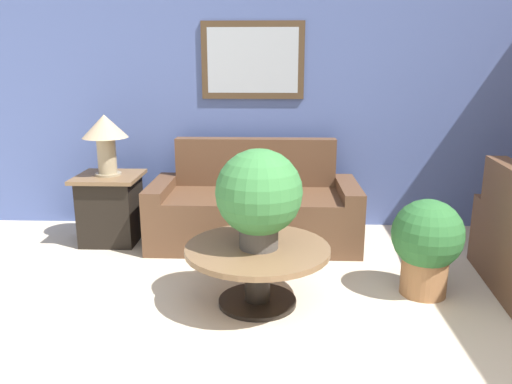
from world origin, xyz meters
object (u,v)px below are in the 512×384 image
at_px(table_lamp, 105,133).
at_px(coffee_table, 257,262).
at_px(side_table, 111,208).
at_px(potted_plant_on_table, 259,195).
at_px(couch_main, 254,210).
at_px(potted_plant_floor, 427,242).

bearing_deg(table_lamp, coffee_table, -40.72).
distance_m(coffee_table, side_table, 1.88).
distance_m(table_lamp, potted_plant_on_table, 1.92).
bearing_deg(coffee_table, potted_plant_on_table, -59.35).
bearing_deg(couch_main, side_table, -178.48).
height_order(couch_main, potted_plant_floor, couch_main).
xyz_separation_m(side_table, potted_plant_floor, (2.64, -1.03, 0.07)).
distance_m(couch_main, coffee_table, 1.27).
relative_size(couch_main, side_table, 2.97).
bearing_deg(side_table, potted_plant_floor, -21.25).
distance_m(coffee_table, potted_plant_on_table, 0.49).
bearing_deg(potted_plant_on_table, side_table, 139.10).
height_order(couch_main, side_table, couch_main).
bearing_deg(potted_plant_on_table, potted_plant_floor, 10.24).
relative_size(couch_main, potted_plant_floor, 2.67).
bearing_deg(couch_main, potted_plant_floor, -39.53).
distance_m(coffee_table, table_lamp, 2.02).
relative_size(coffee_table, potted_plant_floor, 1.40).
height_order(table_lamp, potted_plant_floor, table_lamp).
bearing_deg(table_lamp, potted_plant_on_table, -40.90).
relative_size(coffee_table, side_table, 1.56).
distance_m(side_table, table_lamp, 0.70).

